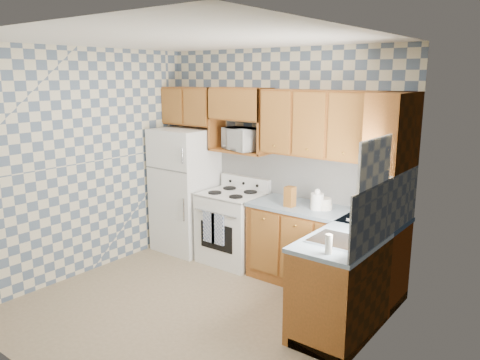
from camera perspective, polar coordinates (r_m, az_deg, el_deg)
name	(u,v)px	position (r m, az deg, el deg)	size (l,w,h in m)	color
floor	(193,309)	(5.07, -5.81, -15.36)	(3.40, 3.40, 0.00)	#79654B
back_wall	(278,160)	(5.84, 4.69, 2.48)	(3.40, 0.02, 2.70)	slate
right_wall	(352,213)	(3.67, 13.49, -3.94)	(0.02, 3.20, 2.70)	slate
backsplash_back	(306,176)	(5.66, 8.01, 0.51)	(2.60, 0.01, 0.56)	silver
backsplash_right	(387,209)	(4.44, 17.52, -3.34)	(0.01, 1.60, 0.56)	silver
refrigerator	(185,190)	(6.45, -6.66, -1.21)	(0.75, 0.70, 1.68)	silver
stove_body	(233,228)	(6.07, -0.89, -5.86)	(0.76, 0.65, 0.90)	silver
cooktop	(233,194)	(5.94, -0.91, -1.70)	(0.76, 0.65, 0.03)	silver
backguard	(246,183)	(6.13, 0.68, -0.33)	(0.76, 0.08, 0.17)	silver
dish_towel_left	(209,227)	(5.85, -3.76, -5.74)	(0.19, 0.03, 0.39)	navy
dish_towel_right	(218,229)	(5.77, -2.73, -6.01)	(0.19, 0.03, 0.39)	navy
base_cabinets_back	(324,250)	(5.43, 10.18, -8.44)	(1.75, 0.60, 0.88)	brown
base_cabinets_right	(353,278)	(4.79, 13.59, -11.58)	(0.60, 1.60, 0.88)	brown
countertop_back	(325,211)	(5.28, 10.35, -3.80)	(1.77, 0.63, 0.04)	slate
countertop_right	(355,234)	(4.62, 13.83, -6.35)	(0.63, 1.60, 0.04)	slate
upper_cabinets_back	(335,125)	(5.22, 11.47, 6.61)	(1.75, 0.33, 0.74)	brown
upper_cabinets_fridge	(192,106)	(6.42, -5.86, 8.96)	(0.82, 0.33, 0.50)	brown
upper_cabinets_right	(393,131)	(4.78, 18.16, 5.70)	(0.33, 0.70, 0.74)	brown
microwave_shelf	(240,151)	(5.96, 0.03, 3.55)	(0.80, 0.33, 0.03)	brown
microwave	(242,139)	(5.92, 0.30, 5.02)	(0.51, 0.34, 0.28)	silver
sink	(339,241)	(4.31, 12.01, -7.31)	(0.48, 0.40, 0.03)	#B7B7BC
window	(374,189)	(4.06, 15.98, -1.05)	(0.02, 0.66, 0.86)	silver
bottle_0	(371,208)	(4.95, 15.68, -3.34)	(0.06, 0.06, 0.27)	black
bottle_1	(378,212)	(4.87, 16.50, -3.78)	(0.06, 0.06, 0.25)	black
bottle_2	(387,212)	(4.94, 17.45, -3.70)	(0.06, 0.06, 0.23)	brown
bottle_3	(361,211)	(4.91, 14.55, -3.73)	(0.06, 0.06, 0.21)	brown
knife_block	(290,197)	(5.32, 6.10, -2.03)	(0.10, 0.10, 0.23)	brown
electric_kettle	(317,201)	(5.25, 9.38, -2.60)	(0.14, 0.14, 0.18)	silver
food_containers	(324,204)	(5.29, 10.17, -2.85)	(0.19, 0.19, 0.12)	beige
soap_bottle	(329,244)	(3.99, 10.75, -7.68)	(0.06, 0.06, 0.17)	beige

